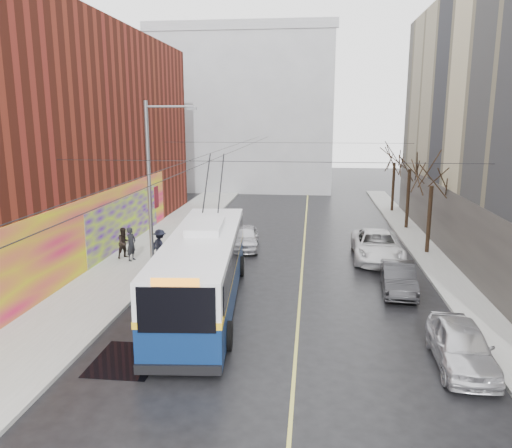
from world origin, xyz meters
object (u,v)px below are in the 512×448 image
Objects in this scene: parked_car_a at (461,345)px; parked_car_c at (377,246)px; streetlight_pole at (152,184)px; tree_mid at (410,159)px; parked_car_b at (398,278)px; tree_far at (395,154)px; tree_near at (433,173)px; pedestrian_b at (124,243)px; pedestrian_a at (131,244)px; trolleybus at (203,268)px; pedestrian_c at (160,246)px; following_car at (245,237)px.

parked_car_c is at bearing 97.31° from parked_car_a.
streetlight_pole is 1.50× the size of parked_car_c.
parked_car_b is at bearing -101.48° from tree_mid.
streetlight_pole reaches higher than tree_far.
streetlight_pole reaches higher than tree_near.
tree_far is at bearing 86.18° from parked_car_b.
tree_near is 18.56m from pedestrian_b.
pedestrian_a reaches higher than parked_car_a.
parked_car_a is 1.04× the size of parked_car_b.
parked_car_c is (-3.20, -8.55, -4.42)m from tree_mid.
trolleybus is 8.24m from pedestrian_a.
trolleybus reaches higher than pedestrian_c.
pedestrian_c reaches higher than parked_car_a.
parked_car_a is at bearing -29.65° from trolleybus.
parked_car_c is 3.11× the size of pedestrian_a.
pedestrian_c is (-13.50, 10.37, 0.35)m from parked_car_a.
parked_car_b is (-2.88, -21.16, -4.45)m from tree_far.
tree_far is at bearing 58.89° from trolleybus.
streetlight_pole is 5.33m from pedestrian_b.
tree_near is at bearing 35.23° from trolleybus.
parked_car_a is at bearing 178.83° from pedestrian_c.
parked_car_c is 1.39× the size of following_car.
following_car is 5.90m from pedestrian_c.
parked_car_c reaches higher than parked_car_a.
pedestrian_c is (1.74, -0.15, -0.02)m from pedestrian_a.
following_car is 7.17m from pedestrian_a.
following_car is (-9.23, 14.42, -0.01)m from parked_car_a.
trolleybus is at bearing 157.34° from parked_car_a.
following_car is (3.91, 6.06, -4.11)m from streetlight_pole.
parked_car_b is 5.62m from parked_car_c.
pedestrian_c is (-0.36, 2.01, -3.75)m from streetlight_pole.
tree_near is 15.68m from trolleybus.
tree_far is 0.49× the size of trolleybus.
tree_mid is at bearing -18.24° from pedestrian_b.
tree_far is at bearing 52.88° from streetlight_pole.
streetlight_pole reaches higher than parked_car_b.
parked_car_c is at bearing 97.22° from parked_car_b.
tree_near is 7.01m from tree_mid.
tree_far reaches higher than trolleybus.
parked_car_b is 13.02m from pedestrian_c.
trolleybus is 3.08× the size of following_car.
tree_near reaches higher than pedestrian_b.
following_car is (0.47, 9.98, -1.00)m from trolleybus.
following_car is (-8.35, 7.22, 0.04)m from parked_car_b.
tree_far reaches higher than parked_car_a.
streetlight_pole reaches higher than parked_car_c.
pedestrian_b is (-14.95, 3.76, 0.36)m from parked_car_b.
trolleybus is at bearing -134.24° from parked_car_c.
tree_mid is at bearing 40.65° from streetlight_pole.
tree_near is 5.46m from parked_car_c.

